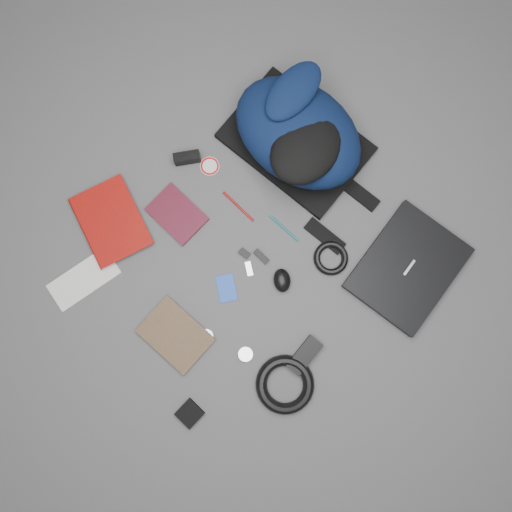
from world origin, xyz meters
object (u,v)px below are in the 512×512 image
dvd_case (177,214)px  power_brick (304,355)px  backpack (298,133)px  mouse (282,280)px  compact_camera (187,158)px  textbook_red (84,235)px  comic_book (159,353)px  laptop (408,268)px  pouch (190,413)px

dvd_case → power_brick: 0.67m
backpack → mouse: size_ratio=6.39×
mouse → compact_camera: bearing=120.8°
dvd_case → power_brick: bearing=-94.0°
textbook_red → comic_book: 0.49m
textbook_red → dvd_case: 0.33m
textbook_red → comic_book: size_ratio=1.22×
backpack → comic_book: (-0.80, -0.39, -0.10)m
laptop → power_brick: bearing=166.5°
compact_camera → backpack: bearing=-0.8°
backpack → compact_camera: backpack is taller
dvd_case → textbook_red: bearing=146.8°
backpack → compact_camera: (-0.36, 0.15, -0.08)m
comic_book → mouse: mouse is taller
dvd_case → mouse: (0.19, -0.40, 0.01)m
laptop → comic_book: size_ratio=1.66×
dvd_case → power_brick: power_brick is taller
backpack → power_brick: size_ratio=3.94×
mouse → power_brick: mouse is taller
compact_camera → mouse: bearing=-62.1°
textbook_red → comic_book: bearing=-83.5°
backpack → textbook_red: size_ratio=1.89×
comic_book → power_brick: size_ratio=1.70×
comic_book → power_brick: 0.50m
laptop → power_brick: (-0.47, -0.06, -0.00)m
backpack → dvd_case: (-0.50, 0.00, -0.10)m
backpack → textbook_red: bearing=153.4°
power_brick → pouch: (-0.44, 0.04, -0.01)m
laptop → compact_camera: compact_camera is taller
textbook_red → dvd_case: (0.31, -0.11, -0.01)m
laptop → pouch: (-0.90, -0.02, -0.01)m
comic_book → pouch: pouch is taller
dvd_case → compact_camera: size_ratio=2.05×
textbook_red → power_brick: size_ratio=2.08×
comic_book → compact_camera: (0.44, 0.54, 0.02)m
dvd_case → backpack: bearing=-14.7°
textbook_red → compact_camera: compact_camera is taller
comic_book → dvd_case: bearing=35.4°
backpack → dvd_case: bearing=160.8°
backpack → pouch: (-0.81, -0.61, -0.10)m
textbook_red → compact_camera: size_ratio=3.00×
textbook_red → compact_camera: bearing=10.6°
power_brick → compact_camera: bearing=69.9°
textbook_red → pouch: textbook_red is taller
comic_book → dvd_case: (0.30, 0.39, -0.00)m
comic_book → compact_camera: 0.69m
backpack → compact_camera: size_ratio=5.68×
laptop → power_brick: laptop is taller
textbook_red → dvd_case: bearing=-13.8°
textbook_red → mouse: mouse is taller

